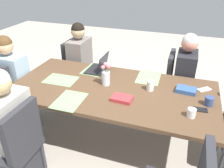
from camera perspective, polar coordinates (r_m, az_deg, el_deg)
name	(u,v)px	position (r m, az deg, el deg)	size (l,w,h in m)	color
ground_plane	(112,140)	(2.92, 0.00, -13.68)	(10.00, 10.00, 0.00)	#B2A899
dining_table	(112,93)	(2.52, 0.00, -2.33)	(2.20, 1.07, 0.73)	brown
chair_far_left_near	(78,66)	(3.63, -8.44, 4.41)	(0.44, 0.44, 0.90)	#2D2D33
person_far_left_near	(81,67)	(3.53, -7.82, 4.29)	(0.36, 0.40, 1.19)	#2D2D33
chair_head_left_left_mid	(6,90)	(3.20, -24.76, -1.46)	(0.44, 0.44, 0.90)	#2D2D33
person_head_left_left_mid	(14,87)	(3.20, -23.20, -0.59)	(0.40, 0.36, 1.19)	#2D2D33
chair_far_left_far	(177,82)	(3.23, 15.94, 0.45)	(0.44, 0.44, 0.90)	#2D2D33
person_far_left_far	(183,83)	(3.16, 17.25, 0.20)	(0.36, 0.40, 1.19)	#2D2D33
chair_near_right_near	(16,143)	(2.30, -22.83, -13.44)	(0.44, 0.44, 0.90)	#2D2D33
person_near_right_near	(13,135)	(2.36, -23.44, -11.55)	(0.36, 0.40, 1.19)	#2D2D33
flower_vase	(106,75)	(2.50, -1.52, 2.17)	(0.10, 0.10, 0.27)	silver
placemat_far_left_near	(95,70)	(2.91, -4.21, 3.58)	(0.36, 0.26, 0.00)	#7FAD70
placemat_head_left_left_mid	(61,80)	(2.72, -12.60, 1.03)	(0.36, 0.26, 0.00)	#7FAD70
placemat_far_left_far	(149,78)	(2.74, 9.06, 1.60)	(0.36, 0.26, 0.00)	#7FAD70
placemat_near_right_near	(69,100)	(2.30, -10.56, -4.05)	(0.36, 0.26, 0.00)	#7FAD70
laptop_far_left_near	(99,67)	(2.87, -3.34, 4.16)	(0.22, 0.32, 0.21)	black
coffee_mug_near_left	(191,113)	(2.14, 19.15, -6.80)	(0.08, 0.08, 0.08)	white
coffee_mug_near_right	(150,86)	(2.46, 9.49, -0.40)	(0.08, 0.08, 0.11)	white
coffee_mug_centre_left	(209,101)	(2.37, 22.96, -3.94)	(0.08, 0.08, 0.09)	#33477A
book_red_cover	(186,90)	(2.53, 17.94, -1.42)	(0.20, 0.14, 0.04)	#335693
book_blue_cover	(122,98)	(2.27, 2.47, -3.61)	(0.20, 0.14, 0.04)	#B73338
phone_black	(199,109)	(2.28, 20.80, -5.93)	(0.15, 0.07, 0.01)	black
phone_silver	(204,89)	(2.64, 21.94, -1.27)	(0.15, 0.07, 0.01)	silver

